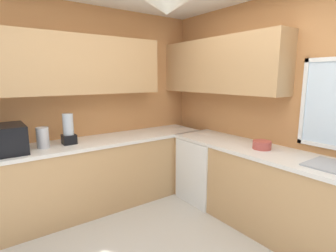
{
  "coord_description": "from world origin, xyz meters",
  "views": [
    {
      "loc": [
        1.52,
        -1.09,
        1.65
      ],
      "look_at": [
        -0.61,
        0.45,
        1.16
      ],
      "focal_mm": 28.05,
      "sensor_mm": 36.0,
      "label": 1
    }
  ],
  "objects_px": {
    "blender_appliance": "(69,130)",
    "dishwasher": "(207,169)",
    "microwave": "(6,139)",
    "kettle": "(43,138)",
    "bowl": "(262,145)"
  },
  "relations": [
    {
      "from": "dishwasher",
      "to": "microwave",
      "type": "xyz_separation_m",
      "value": [
        -0.66,
        -2.24,
        0.61
      ]
    },
    {
      "from": "microwave",
      "to": "blender_appliance",
      "type": "relative_size",
      "value": 1.33
    },
    {
      "from": "dishwasher",
      "to": "microwave",
      "type": "distance_m",
      "value": 2.41
    },
    {
      "from": "bowl",
      "to": "kettle",
      "type": "bearing_deg",
      "value": -126.95
    },
    {
      "from": "microwave",
      "to": "kettle",
      "type": "height_order",
      "value": "microwave"
    },
    {
      "from": "kettle",
      "to": "blender_appliance",
      "type": "relative_size",
      "value": 0.64
    },
    {
      "from": "blender_appliance",
      "to": "dishwasher",
      "type": "bearing_deg",
      "value": 67.73
    },
    {
      "from": "microwave",
      "to": "bowl",
      "type": "height_order",
      "value": "microwave"
    },
    {
      "from": "kettle",
      "to": "dishwasher",
      "type": "bearing_deg",
      "value": 71.35
    },
    {
      "from": "microwave",
      "to": "kettle",
      "type": "xyz_separation_m",
      "value": [
        0.02,
        0.35,
        -0.03
      ]
    },
    {
      "from": "kettle",
      "to": "bowl",
      "type": "height_order",
      "value": "kettle"
    },
    {
      "from": "microwave",
      "to": "blender_appliance",
      "type": "xyz_separation_m",
      "value": [
        0.0,
        0.63,
        0.02
      ]
    },
    {
      "from": "bowl",
      "to": "dishwasher",
      "type": "bearing_deg",
      "value": -177.88
    },
    {
      "from": "microwave",
      "to": "bowl",
      "type": "relative_size",
      "value": 2.44
    },
    {
      "from": "dishwasher",
      "to": "kettle",
      "type": "bearing_deg",
      "value": -108.65
    }
  ]
}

